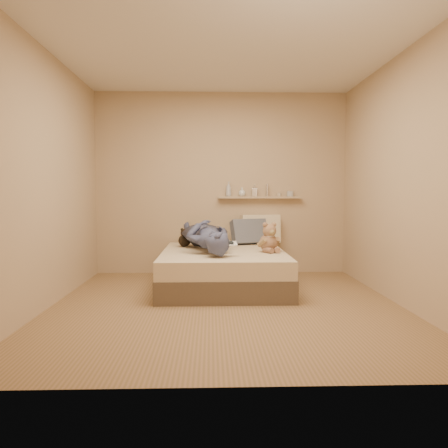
{
  "coord_description": "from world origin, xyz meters",
  "views": [
    {
      "loc": [
        -0.16,
        -4.43,
        1.16
      ],
      "look_at": [
        0.0,
        0.65,
        0.8
      ],
      "focal_mm": 35.0,
      "sensor_mm": 36.0,
      "label": 1
    }
  ],
  "objects_px": {
    "bed": "(223,269)",
    "game_console": "(230,244)",
    "pillow_cream": "(260,229)",
    "wall_shelf": "(260,197)",
    "person": "(206,235)",
    "teddy_bear": "(269,240)",
    "pillow_grey": "(249,232)",
    "dark_plush": "(185,239)"
  },
  "relations": [
    {
      "from": "bed",
      "to": "dark_plush",
      "type": "relative_size",
      "value": 7.58
    },
    {
      "from": "teddy_bear",
      "to": "pillow_cream",
      "type": "height_order",
      "value": "pillow_cream"
    },
    {
      "from": "pillow_cream",
      "to": "dark_plush",
      "type": "bearing_deg",
      "value": -158.49
    },
    {
      "from": "dark_plush",
      "to": "person",
      "type": "bearing_deg",
      "value": -48.93
    },
    {
      "from": "dark_plush",
      "to": "person",
      "type": "relative_size",
      "value": 0.16
    },
    {
      "from": "pillow_cream",
      "to": "wall_shelf",
      "type": "xyz_separation_m",
      "value": [
        -0.01,
        0.08,
        0.45
      ]
    },
    {
      "from": "bed",
      "to": "person",
      "type": "xyz_separation_m",
      "value": [
        -0.22,
        0.09,
        0.42
      ]
    },
    {
      "from": "dark_plush",
      "to": "pillow_grey",
      "type": "bearing_deg",
      "value": 17.38
    },
    {
      "from": "pillow_cream",
      "to": "pillow_grey",
      "type": "bearing_deg",
      "value": -140.98
    },
    {
      "from": "bed",
      "to": "game_console",
      "type": "bearing_deg",
      "value": -83.82
    },
    {
      "from": "pillow_grey",
      "to": "wall_shelf",
      "type": "xyz_separation_m",
      "value": [
        0.17,
        0.22,
        0.48
      ]
    },
    {
      "from": "game_console",
      "to": "person",
      "type": "xyz_separation_m",
      "value": [
        -0.27,
        0.6,
        0.04
      ]
    },
    {
      "from": "dark_plush",
      "to": "person",
      "type": "distance_m",
      "value": 0.44
    },
    {
      "from": "game_console",
      "to": "wall_shelf",
      "type": "relative_size",
      "value": 0.15
    },
    {
      "from": "bed",
      "to": "game_console",
      "type": "relative_size",
      "value": 10.87
    },
    {
      "from": "pillow_cream",
      "to": "person",
      "type": "relative_size",
      "value": 0.35
    },
    {
      "from": "game_console",
      "to": "dark_plush",
      "type": "bearing_deg",
      "value": 121.06
    },
    {
      "from": "teddy_bear",
      "to": "pillow_grey",
      "type": "distance_m",
      "value": 0.86
    },
    {
      "from": "dark_plush",
      "to": "pillow_grey",
      "type": "relative_size",
      "value": 0.5
    },
    {
      "from": "bed",
      "to": "wall_shelf",
      "type": "relative_size",
      "value": 1.58
    },
    {
      "from": "dark_plush",
      "to": "pillow_grey",
      "type": "distance_m",
      "value": 0.93
    },
    {
      "from": "teddy_bear",
      "to": "pillow_grey",
      "type": "relative_size",
      "value": 0.73
    },
    {
      "from": "game_console",
      "to": "dark_plush",
      "type": "xyz_separation_m",
      "value": [
        -0.56,
        0.93,
        -0.04
      ]
    },
    {
      "from": "pillow_grey",
      "to": "game_console",
      "type": "bearing_deg",
      "value": -105.24
    },
    {
      "from": "teddy_bear",
      "to": "pillow_cream",
      "type": "distance_m",
      "value": 0.98
    },
    {
      "from": "game_console",
      "to": "wall_shelf",
      "type": "bearing_deg",
      "value": 70.82
    },
    {
      "from": "dark_plush",
      "to": "pillow_grey",
      "type": "height_order",
      "value": "pillow_grey"
    },
    {
      "from": "bed",
      "to": "person",
      "type": "height_order",
      "value": "person"
    },
    {
      "from": "game_console",
      "to": "wall_shelf",
      "type": "distance_m",
      "value": 1.59
    },
    {
      "from": "teddy_bear",
      "to": "wall_shelf",
      "type": "bearing_deg",
      "value": 89.93
    },
    {
      "from": "wall_shelf",
      "to": "game_console",
      "type": "bearing_deg",
      "value": -109.18
    },
    {
      "from": "wall_shelf",
      "to": "pillow_cream",
      "type": "bearing_deg",
      "value": -85.69
    },
    {
      "from": "dark_plush",
      "to": "game_console",
      "type": "bearing_deg",
      "value": -58.94
    },
    {
      "from": "person",
      "to": "game_console",
      "type": "bearing_deg",
      "value": 103.72
    },
    {
      "from": "pillow_cream",
      "to": "pillow_grey",
      "type": "relative_size",
      "value": 1.1
    },
    {
      "from": "game_console",
      "to": "pillow_cream",
      "type": "distance_m",
      "value": 1.43
    },
    {
      "from": "person",
      "to": "wall_shelf",
      "type": "bearing_deg",
      "value": -143.82
    },
    {
      "from": "pillow_cream",
      "to": "wall_shelf",
      "type": "distance_m",
      "value": 0.46
    },
    {
      "from": "wall_shelf",
      "to": "person",
      "type": "bearing_deg",
      "value": -133.03
    },
    {
      "from": "dark_plush",
      "to": "person",
      "type": "height_order",
      "value": "person"
    },
    {
      "from": "pillow_grey",
      "to": "dark_plush",
      "type": "bearing_deg",
      "value": -162.62
    },
    {
      "from": "teddy_bear",
      "to": "wall_shelf",
      "type": "height_order",
      "value": "wall_shelf"
    }
  ]
}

